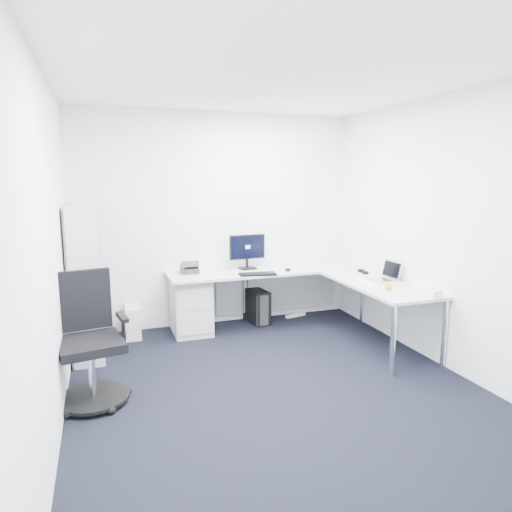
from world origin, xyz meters
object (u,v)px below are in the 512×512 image
object	(u,v)px
task_chair	(90,341)
laptop	(378,271)
monitor	(247,251)
bookshelf	(85,281)
l_desk	(278,304)

from	to	relation	value
task_chair	laptop	size ratio (longest dim) A/B	3.61
monitor	laptop	world-z (taller)	monitor
bookshelf	laptop	world-z (taller)	bookshelf
bookshelf	laptop	size ratio (longest dim) A/B	5.25
l_desk	laptop	world-z (taller)	laptop
bookshelf	monitor	size ratio (longest dim) A/B	3.43
task_chair	laptop	bearing A→B (deg)	-1.82
l_desk	task_chair	size ratio (longest dim) A/B	2.27
bookshelf	task_chair	size ratio (longest dim) A/B	1.46
laptop	task_chair	bearing A→B (deg)	-174.92
task_chair	l_desk	bearing A→B (deg)	17.10
laptop	bookshelf	bearing A→B (deg)	164.10
l_desk	task_chair	world-z (taller)	task_chair
l_desk	bookshelf	xyz separation A→B (m)	(-2.17, 0.05, 0.44)
l_desk	monitor	bearing A→B (deg)	117.60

